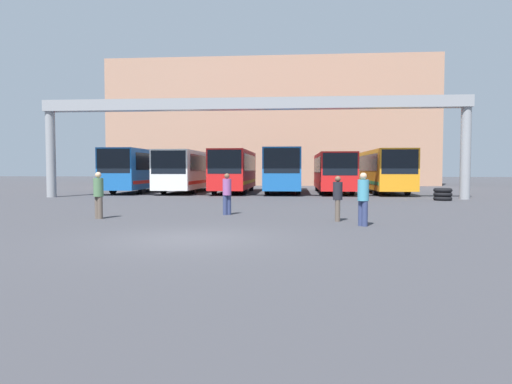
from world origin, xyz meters
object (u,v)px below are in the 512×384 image
(bus_slot_0, at_px, (142,168))
(bus_slot_3, at_px, (284,168))
(bus_slot_2, at_px, (234,169))
(bus_slot_5, at_px, (383,169))
(bus_slot_4, at_px, (333,170))
(pedestrian_far_center, at_px, (227,193))
(bus_slot_1, at_px, (189,169))
(tire_stack, at_px, (443,194))
(pedestrian_near_right, at_px, (363,198))
(pedestrian_mid_left, at_px, (338,197))
(pedestrian_mid_right, at_px, (99,194))

(bus_slot_0, bearing_deg, bus_slot_3, 0.19)
(bus_slot_2, relative_size, bus_slot_5, 0.90)
(bus_slot_4, distance_m, pedestrian_far_center, 18.32)
(bus_slot_1, bearing_deg, tire_stack, -28.06)
(bus_slot_5, xyz_separation_m, tire_stack, (1.80, -8.50, -1.48))
(bus_slot_0, xyz_separation_m, bus_slot_3, (11.42, 0.04, -0.00))
(pedestrian_near_right, xyz_separation_m, pedestrian_mid_left, (-0.68, 1.30, -0.07))
(bus_slot_3, bearing_deg, bus_slot_5, -1.98)
(bus_slot_1, height_order, bus_slot_4, bus_slot_1)
(bus_slot_5, xyz_separation_m, pedestrian_near_right, (-4.63, -21.00, -0.94))
(bus_slot_3, xyz_separation_m, bus_slot_4, (3.81, -0.65, -0.18))
(tire_stack, bearing_deg, pedestrian_mid_right, -144.91)
(bus_slot_4, height_order, pedestrian_far_center, bus_slot_4)
(pedestrian_mid_left, bearing_deg, tire_stack, 150.37)
(bus_slot_1, height_order, pedestrian_mid_right, bus_slot_1)
(bus_slot_3, bearing_deg, bus_slot_0, -179.81)
(bus_slot_3, height_order, pedestrian_far_center, bus_slot_3)
(bus_slot_1, height_order, tire_stack, bus_slot_1)
(bus_slot_4, relative_size, pedestrian_mid_left, 6.63)
(bus_slot_3, distance_m, pedestrian_mid_right, 20.83)
(bus_slot_2, xyz_separation_m, pedestrian_mid_left, (6.12, -19.12, -1.01))
(bus_slot_3, xyz_separation_m, tire_stack, (9.41, -8.76, -1.54))
(bus_slot_4, relative_size, pedestrian_near_right, 6.13)
(bus_slot_0, xyz_separation_m, bus_slot_2, (7.62, -0.81, -0.06))
(bus_slot_0, distance_m, bus_slot_3, 11.42)
(pedestrian_near_right, bearing_deg, bus_slot_0, -4.08)
(pedestrian_mid_right, distance_m, pedestrian_mid_left, 8.64)
(bus_slot_2, relative_size, pedestrian_far_center, 6.10)
(bus_slot_0, distance_m, pedestrian_mid_left, 24.23)
(pedestrian_mid_right, bearing_deg, bus_slot_2, 113.43)
(bus_slot_1, bearing_deg, pedestrian_far_center, -72.56)
(bus_slot_1, bearing_deg, bus_slot_5, -2.17)
(pedestrian_mid_left, bearing_deg, bus_slot_3, -170.66)
(bus_slot_2, height_order, tire_stack, bus_slot_2)
(bus_slot_5, height_order, pedestrian_far_center, bus_slot_5)
(bus_slot_0, relative_size, pedestrian_mid_right, 6.82)
(bus_slot_5, distance_m, pedestrian_far_center, 20.18)
(pedestrian_near_right, bearing_deg, bus_slot_3, -30.26)
(pedestrian_mid_right, height_order, pedestrian_far_center, pedestrian_mid_right)
(bus_slot_3, xyz_separation_m, pedestrian_mid_left, (2.31, -19.97, -1.07))
(bus_slot_1, distance_m, bus_slot_3, 7.62)
(pedestrian_mid_left, bearing_deg, bus_slot_4, 178.30)
(pedestrian_near_right, distance_m, pedestrian_mid_right, 9.43)
(bus_slot_1, height_order, bus_slot_5, bus_slot_5)
(bus_slot_2, relative_size, pedestrian_mid_left, 6.38)
(bus_slot_1, relative_size, pedestrian_mid_left, 7.86)
(bus_slot_3, distance_m, bus_slot_4, 3.87)
(bus_slot_5, distance_m, pedestrian_mid_right, 24.04)
(bus_slot_1, bearing_deg, pedestrian_mid_left, -63.91)
(tire_stack, bearing_deg, bus_slot_0, 157.28)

